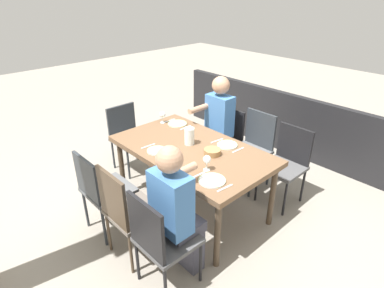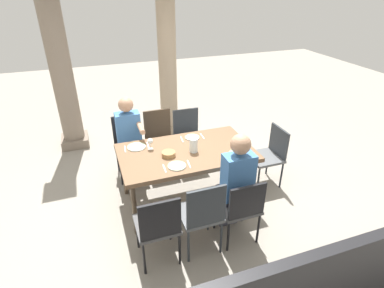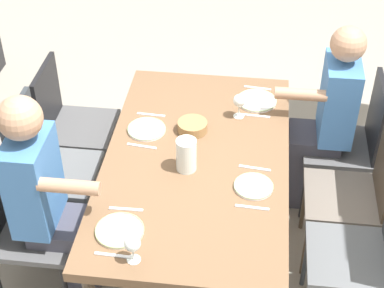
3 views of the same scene
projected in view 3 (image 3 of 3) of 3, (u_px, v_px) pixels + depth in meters
name	position (u px, v px, depth m)	size (l,w,h in m)	color
ground_plane	(196.00, 256.00, 3.86)	(16.00, 16.00, 0.00)	gray
dining_table	(196.00, 168.00, 3.41)	(1.71, 0.99, 0.78)	brown
chair_west_north	(353.00, 138.00, 3.91)	(0.44, 0.44, 0.94)	#4F4F50
chair_west_south	(68.00, 119.00, 4.09)	(0.44, 0.44, 0.90)	#4F4F50
chair_mid_north	(360.00, 188.00, 3.53)	(0.44, 0.44, 0.96)	#6A6158
chair_mid_south	(45.00, 163.00, 3.71)	(0.44, 0.44, 0.94)	#5B5E61
chair_east_north	(367.00, 251.00, 3.18)	(0.44, 0.44, 0.91)	#5B5E61
chair_east_south	(21.00, 224.00, 3.37)	(0.44, 0.44, 0.86)	#4F4F50
diner_woman_green	(48.00, 198.00, 3.22)	(0.35, 0.50, 1.33)	#3F3F4C
diner_man_white	(325.00, 115.00, 3.83)	(0.35, 0.49, 1.30)	#3F3F4C
plate_0	(257.00, 101.00, 3.79)	(0.24, 0.24, 0.02)	white
wine_glass_0	(239.00, 101.00, 3.61)	(0.08, 0.08, 0.15)	white
fork_0	(258.00, 88.00, 3.91)	(0.02, 0.17, 0.01)	silver
spoon_0	(256.00, 116.00, 3.68)	(0.02, 0.17, 0.01)	silver
plate_1	(147.00, 129.00, 3.57)	(0.22, 0.22, 0.02)	white
fork_1	(151.00, 115.00, 3.69)	(0.02, 0.17, 0.01)	silver
spoon_1	(142.00, 146.00, 3.46)	(0.02, 0.17, 0.01)	silver
plate_2	(253.00, 186.00, 3.19)	(0.20, 0.20, 0.02)	white
fork_2	(255.00, 168.00, 3.31)	(0.02, 0.17, 0.01)	silver
spoon_2	(252.00, 207.00, 3.08)	(0.02, 0.17, 0.01)	silver
plate_3	(120.00, 230.00, 2.95)	(0.23, 0.23, 0.02)	silver
wine_glass_3	(132.00, 244.00, 2.75)	(0.08, 0.08, 0.15)	white
fork_3	(126.00, 209.00, 3.07)	(0.02, 0.17, 0.01)	silver
spoon_3	(113.00, 255.00, 2.83)	(0.02, 0.17, 0.01)	silver
water_pitcher	(186.00, 156.00, 3.26)	(0.11, 0.11, 0.19)	white
bread_basket	(192.00, 127.00, 3.55)	(0.17, 0.17, 0.06)	#9E7547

